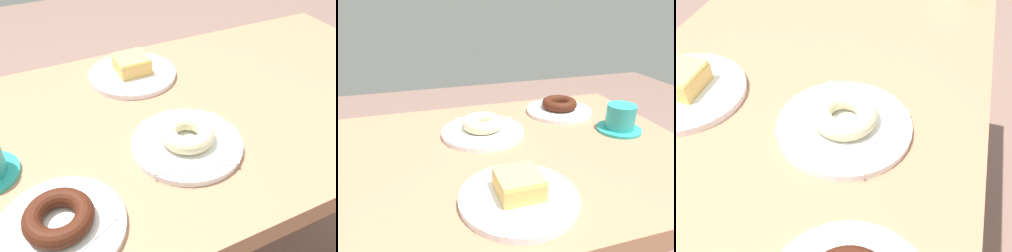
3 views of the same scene
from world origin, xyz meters
The scene contains 11 objects.
table centered at (0.00, 0.00, 0.61)m, with size 1.22×0.68×0.70m.
plate_chocolate_ring centered at (0.38, 0.20, 0.71)m, with size 0.21×0.21×0.01m, color white.
napkin_chocolate_ring centered at (0.38, 0.20, 0.72)m, with size 0.13×0.13×0.00m, color white.
donut_chocolate_ring centered at (0.38, 0.20, 0.73)m, with size 0.11×0.11×0.03m, color #3D190D.
plate_sugar_ring centered at (0.11, 0.11, 0.71)m, with size 0.22×0.22×0.01m, color white.
napkin_sugar_ring centered at (0.11, 0.11, 0.72)m, with size 0.16×0.16×0.00m, color white.
donut_sugar_ring centered at (0.11, 0.11, 0.74)m, with size 0.11×0.11×0.03m, color beige.
plate_glazed_square centered at (0.10, -0.19, 0.71)m, with size 0.22×0.22×0.01m, color white.
napkin_glazed_square centered at (0.10, -0.19, 0.72)m, with size 0.16×0.16×0.00m, color white.
donut_glazed_square centered at (0.10, -0.19, 0.74)m, with size 0.08×0.08×0.04m.
coffee_cup centered at (0.48, 0.02, 0.74)m, with size 0.12×0.12×0.08m.
Camera 2 is at (-0.06, -0.64, 1.06)m, focal length 32.84 mm.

